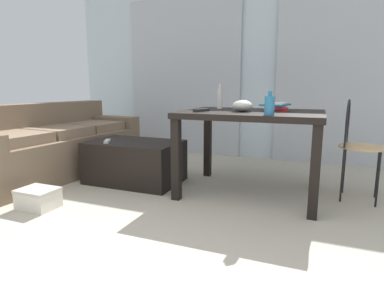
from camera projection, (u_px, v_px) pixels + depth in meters
The scene contains 15 objects.
ground_plane at pixel (207, 209), 2.51m from camera, with size 8.07×8.07×0.00m, color #B2A893.
wall_back at pixel (259, 65), 4.19m from camera, with size 5.56×0.10×2.50m, color silver.
curtains at pixel (258, 77), 4.14m from camera, with size 3.80×0.03×2.19m.
couch at pixel (54, 146), 3.52m from camera, with size 0.96×2.07×0.78m.
coffee_table at pixel (135, 162), 3.21m from camera, with size 0.91×0.59×0.42m.
craft_table at pixel (252, 122), 2.79m from camera, with size 1.20×0.91×0.75m.
wire_chair at pixel (355, 138), 2.66m from camera, with size 0.37×0.38×0.86m.
bottle_near at pixel (270, 105), 2.33m from camera, with size 0.07×0.07×0.18m.
bottle_far at pixel (220, 98), 3.11m from camera, with size 0.06×0.06×0.24m.
bowl at pixel (242, 106), 2.70m from camera, with size 0.17×0.17×0.10m, color beige.
book_stack at pixel (276, 107), 2.80m from camera, with size 0.25×0.33×0.07m.
tv_remote_on_table at pixel (201, 110), 2.71m from camera, with size 0.05×0.17×0.02m, color #232326.
scissors at pixel (244, 109), 3.06m from camera, with size 0.12×0.07×0.00m.
tv_remote_primary at pixel (107, 141), 3.11m from camera, with size 0.05×0.16×0.02m, color #B7B7B2.
shoebox at pixel (38, 198), 2.51m from camera, with size 0.30×0.23×0.16m.
Camera 1 is at (0.78, -0.97, 0.95)m, focal length 29.52 mm.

